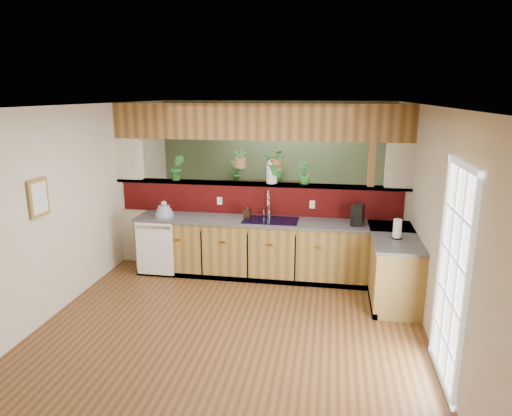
% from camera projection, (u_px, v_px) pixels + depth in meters
% --- Properties ---
extents(ground, '(4.60, 7.00, 0.01)m').
position_uv_depth(ground, '(242.00, 303.00, 6.14)').
color(ground, brown).
rests_on(ground, ground).
extents(ceiling, '(4.60, 7.00, 0.01)m').
position_uv_depth(ceiling, '(240.00, 106.00, 5.51)').
color(ceiling, brown).
rests_on(ceiling, ground).
extents(wall_back, '(4.60, 0.02, 2.60)m').
position_uv_depth(wall_back, '(275.00, 167.00, 9.17)').
color(wall_back, beige).
rests_on(wall_back, ground).
extents(wall_front, '(4.60, 0.02, 2.60)m').
position_uv_depth(wall_front, '(115.00, 367.00, 2.48)').
color(wall_front, beige).
rests_on(wall_front, ground).
extents(wall_left, '(0.02, 7.00, 2.60)m').
position_uv_depth(wall_left, '(75.00, 203.00, 6.19)').
color(wall_left, beige).
rests_on(wall_left, ground).
extents(wall_right, '(0.02, 7.00, 2.60)m').
position_uv_depth(wall_right, '(429.00, 218.00, 5.46)').
color(wall_right, beige).
rests_on(wall_right, ground).
extents(pass_through_partition, '(4.60, 0.21, 2.60)m').
position_uv_depth(pass_through_partition, '(260.00, 195.00, 7.14)').
color(pass_through_partition, beige).
rests_on(pass_through_partition, ground).
extents(pass_through_ledge, '(4.60, 0.21, 0.04)m').
position_uv_depth(pass_through_ledge, '(258.00, 184.00, 7.10)').
color(pass_through_ledge, brown).
rests_on(pass_through_ledge, ground).
extents(header_beam, '(4.60, 0.15, 0.55)m').
position_uv_depth(header_beam, '(258.00, 122.00, 6.86)').
color(header_beam, brown).
rests_on(header_beam, ground).
extents(sage_backwall, '(4.55, 0.02, 2.55)m').
position_uv_depth(sage_backwall, '(275.00, 167.00, 9.15)').
color(sage_backwall, '#4E6142').
rests_on(sage_backwall, ground).
extents(countertop, '(4.14, 1.52, 0.90)m').
position_uv_depth(countertop, '(309.00, 253.00, 6.73)').
color(countertop, olive).
rests_on(countertop, ground).
extents(dishwasher, '(0.58, 0.03, 0.82)m').
position_uv_depth(dishwasher, '(155.00, 249.00, 6.90)').
color(dishwasher, white).
rests_on(dishwasher, ground).
extents(navy_sink, '(0.82, 0.50, 0.18)m').
position_uv_depth(navy_sink, '(271.00, 225.00, 6.84)').
color(navy_sink, black).
rests_on(navy_sink, countertop).
extents(french_door, '(0.06, 1.02, 2.16)m').
position_uv_depth(french_door, '(451.00, 279.00, 4.28)').
color(french_door, white).
rests_on(french_door, ground).
extents(framed_print, '(0.04, 0.35, 0.45)m').
position_uv_depth(framed_print, '(39.00, 198.00, 5.36)').
color(framed_print, olive).
rests_on(framed_print, wall_left).
extents(faucet, '(0.19, 0.19, 0.43)m').
position_uv_depth(faucet, '(268.00, 203.00, 6.92)').
color(faucet, '#B7B7B2').
rests_on(faucet, countertop).
extents(dish_stack, '(0.28, 0.28, 0.25)m').
position_uv_depth(dish_stack, '(164.00, 212.00, 7.01)').
color(dish_stack, '#8E99B8').
rests_on(dish_stack, countertop).
extents(soap_dispenser, '(0.11, 0.11, 0.21)m').
position_uv_depth(soap_dispenser, '(247.00, 211.00, 6.91)').
color(soap_dispenser, '#351E13').
rests_on(soap_dispenser, countertop).
extents(coffee_maker, '(0.16, 0.27, 0.29)m').
position_uv_depth(coffee_maker, '(358.00, 216.00, 6.56)').
color(coffee_maker, black).
rests_on(coffee_maker, countertop).
extents(paper_towel, '(0.13, 0.13, 0.28)m').
position_uv_depth(paper_towel, '(397.00, 229.00, 5.93)').
color(paper_towel, black).
rests_on(paper_towel, countertop).
extents(glass_jar, '(0.17, 0.17, 0.37)m').
position_uv_depth(glass_jar, '(272.00, 171.00, 7.01)').
color(glass_jar, silver).
rests_on(glass_jar, pass_through_ledge).
extents(ledge_plant_left, '(0.28, 0.25, 0.41)m').
position_uv_depth(ledge_plant_left, '(177.00, 168.00, 7.25)').
color(ledge_plant_left, '#246424').
rests_on(ledge_plant_left, pass_through_ledge).
extents(ledge_plant_right, '(0.23, 0.23, 0.34)m').
position_uv_depth(ledge_plant_right, '(304.00, 173.00, 6.94)').
color(ledge_plant_right, '#246424').
rests_on(ledge_plant_right, pass_through_ledge).
extents(hanging_plant_a, '(0.22, 0.18, 0.48)m').
position_uv_depth(hanging_plant_a, '(240.00, 153.00, 7.03)').
color(hanging_plant_a, brown).
rests_on(hanging_plant_a, header_beam).
extents(hanging_plant_b, '(0.43, 0.40, 0.51)m').
position_uv_depth(hanging_plant_b, '(276.00, 151.00, 6.93)').
color(hanging_plant_b, brown).
rests_on(hanging_plant_b, header_beam).
extents(shelving_console, '(1.66, 0.75, 1.07)m').
position_uv_depth(shelving_console, '(259.00, 208.00, 9.18)').
color(shelving_console, black).
rests_on(shelving_console, ground).
extents(shelf_plant_a, '(0.28, 0.23, 0.46)m').
position_uv_depth(shelf_plant_a, '(236.00, 170.00, 9.06)').
color(shelf_plant_a, '#246424').
rests_on(shelf_plant_a, shelving_console).
extents(shelf_plant_b, '(0.34, 0.34, 0.50)m').
position_uv_depth(shelf_plant_b, '(276.00, 170.00, 8.93)').
color(shelf_plant_b, '#246424').
rests_on(shelf_plant_b, shelving_console).
extents(floor_plant, '(0.66, 0.58, 0.71)m').
position_uv_depth(floor_plant, '(289.00, 235.00, 7.91)').
color(floor_plant, '#246424').
rests_on(floor_plant, ground).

